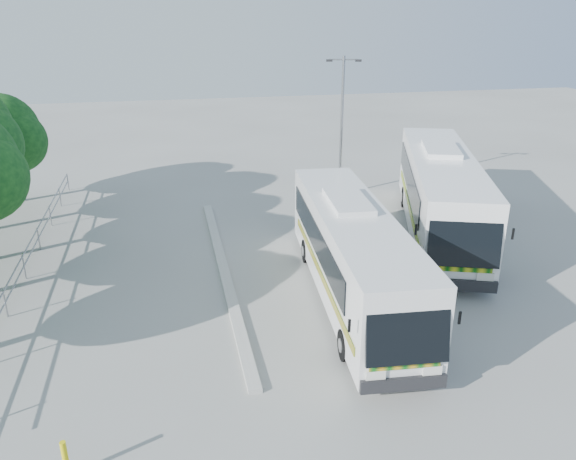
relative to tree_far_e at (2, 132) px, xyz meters
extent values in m
plane|color=#A1A19C|center=(12.63, -13.30, -3.89)|extent=(100.00, 100.00, 0.00)
cube|color=#B2B2AD|center=(10.33, -11.30, -3.81)|extent=(0.40, 16.00, 0.15)
cylinder|color=gray|center=(2.63, -9.30, -2.94)|extent=(0.06, 22.00, 0.06)
cylinder|color=gray|center=(2.63, -9.30, -3.34)|extent=(0.06, 22.00, 0.06)
cylinder|color=gray|center=(2.63, 0.70, -3.39)|extent=(0.06, 0.06, 1.00)
cylinder|color=#382314|center=(-0.07, 0.00, -2.50)|extent=(0.36, 0.36, 2.77)
sphere|color=#0E3513|center=(-0.07, 0.00, 0.02)|extent=(4.03, 4.03, 4.03)
sphere|color=#0E3513|center=(0.68, -0.50, -0.42)|extent=(3.28, 3.28, 3.28)
cube|color=silver|center=(14.67, -14.50, -2.05)|extent=(3.40, 11.90, 2.98)
cube|color=black|center=(14.18, -20.38, -1.69)|extent=(2.28, 0.63, 1.90)
cube|color=black|center=(13.48, -13.82, -1.69)|extent=(0.82, 9.36, 1.08)
cube|color=black|center=(15.95, -14.02, -1.69)|extent=(0.82, 9.36, 1.08)
cube|color=#0D5E17|center=(13.40, -14.69, -2.62)|extent=(0.86, 10.14, 0.27)
cylinder|color=black|center=(13.25, -18.21, -3.40)|extent=(0.37, 1.00, 0.98)
cylinder|color=black|center=(15.46, -18.39, -3.40)|extent=(0.37, 1.00, 0.98)
cylinder|color=black|center=(13.84, -11.10, -3.40)|extent=(0.37, 1.00, 0.98)
cylinder|color=black|center=(16.04, -11.28, -3.40)|extent=(0.37, 1.00, 0.98)
cube|color=white|center=(20.64, -9.28, -1.84)|extent=(6.97, 13.29, 3.34)
cube|color=black|center=(18.43, -15.50, -1.42)|extent=(2.54, 1.31, 2.12)
cube|color=black|center=(19.55, -8.20, -1.42)|extent=(3.57, 9.92, 1.20)
cube|color=black|center=(22.17, -9.13, -1.42)|extent=(3.57, 9.92, 1.20)
cube|color=#0C580E|center=(19.22, -9.13, -2.46)|extent=(3.84, 10.73, 0.31)
cylinder|color=black|center=(18.05, -12.89, -3.34)|extent=(0.68, 1.14, 1.09)
cylinder|color=black|center=(20.38, -13.72, -3.34)|extent=(0.68, 1.14, 1.09)
cylinder|color=black|center=(20.72, -5.36, -3.34)|extent=(0.68, 1.14, 1.09)
cylinder|color=black|center=(23.05, -6.19, -3.34)|extent=(0.68, 1.14, 1.09)
cylinder|color=gray|center=(17.93, -2.56, -0.06)|extent=(0.19, 0.19, 7.65)
cylinder|color=gray|center=(17.93, -2.56, 3.57)|extent=(1.50, 0.46, 0.08)
cube|color=black|center=(17.19, -2.36, 3.52)|extent=(0.37, 0.25, 0.11)
cube|color=black|center=(18.67, -2.75, 3.52)|extent=(0.37, 0.25, 0.11)
cylinder|color=yellow|center=(5.69, -21.28, -3.40)|extent=(0.16, 0.16, 0.98)
camera|label=1|loc=(8.47, -31.95, 6.01)|focal=35.00mm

